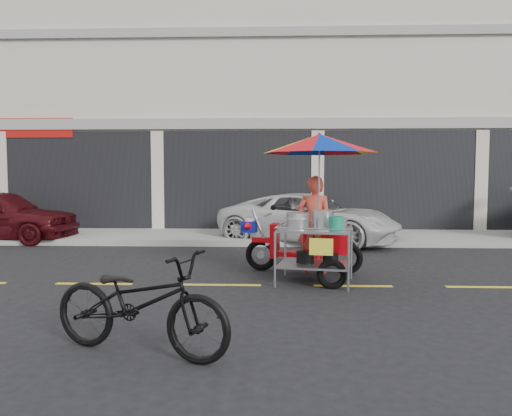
{
  "coord_description": "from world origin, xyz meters",
  "views": [
    {
      "loc": [
        -1.19,
        -7.54,
        1.72
      ],
      "look_at": [
        -1.5,
        0.6,
        1.15
      ],
      "focal_mm": 35.0,
      "sensor_mm": 36.0,
      "label": 1
    }
  ],
  "objects": [
    {
      "name": "ground",
      "position": [
        0.0,
        0.0,
        0.0
      ],
      "size": [
        90.0,
        90.0,
        0.0
      ],
      "primitive_type": "plane",
      "color": "black"
    },
    {
      "name": "sidewalk",
      "position": [
        0.0,
        5.5,
        0.07
      ],
      "size": [
        45.0,
        3.0,
        0.15
      ],
      "primitive_type": "cube",
      "color": "gray",
      "rests_on": "ground"
    },
    {
      "name": "shophouse_block",
      "position": [
        2.82,
        10.59,
        4.24
      ],
      "size": [
        36.0,
        8.11,
        10.4
      ],
      "color": "beige",
      "rests_on": "ground"
    },
    {
      "name": "centerline",
      "position": [
        0.0,
        0.0,
        0.0
      ],
      "size": [
        42.0,
        0.1,
        0.01
      ],
      "primitive_type": "cube",
      "color": "gold",
      "rests_on": "ground"
    },
    {
      "name": "white_pickup",
      "position": [
        -0.34,
        4.7,
        0.61
      ],
      "size": [
        4.83,
        3.58,
        1.22
      ],
      "primitive_type": "imported",
      "rotation": [
        0.0,
        0.0,
        1.17
      ],
      "color": "silver",
      "rests_on": "ground"
    },
    {
      "name": "near_bicycle",
      "position": [
        -2.47,
        -2.96,
        0.5
      ],
      "size": [
        2.02,
        1.27,
        1.0
      ],
      "primitive_type": "imported",
      "rotation": [
        0.0,
        0.0,
        1.23
      ],
      "color": "black",
      "rests_on": "ground"
    },
    {
      "name": "food_vendor_rig",
      "position": [
        -0.53,
        0.54,
        1.5
      ],
      "size": [
        2.37,
        2.21,
        2.39
      ],
      "rotation": [
        0.0,
        0.0,
        -0.2
      ],
      "color": "black",
      "rests_on": "ground"
    }
  ]
}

